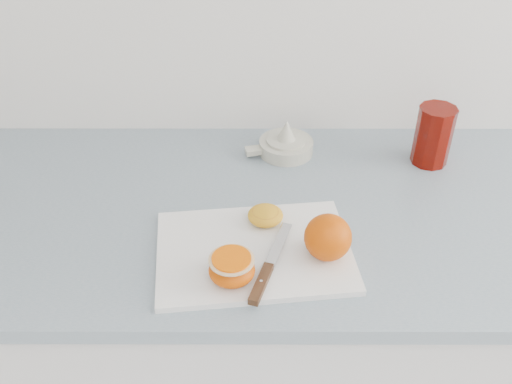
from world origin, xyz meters
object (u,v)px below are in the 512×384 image
(cutting_board, at_px, (254,251))
(half_orange, at_px, (232,269))
(red_tumbler, at_px, (433,138))
(counter, at_px, (321,348))
(citrus_juicer, at_px, (286,144))

(cutting_board, xyz_separation_m, half_orange, (-0.04, -0.07, 0.03))
(half_orange, height_order, red_tumbler, red_tumbler)
(counter, distance_m, citrus_juicer, 0.51)
(cutting_board, distance_m, citrus_juicer, 0.34)
(counter, height_order, red_tumbler, red_tumbler)
(half_orange, bearing_deg, cutting_board, 64.01)
(counter, bearing_deg, half_orange, -132.22)
(counter, height_order, cutting_board, cutting_board)
(half_orange, distance_m, red_tumbler, 0.56)
(cutting_board, xyz_separation_m, citrus_juicer, (0.07, 0.34, 0.02))
(counter, bearing_deg, cutting_board, -138.34)
(counter, height_order, citrus_juicer, citrus_juicer)
(red_tumbler, bearing_deg, citrus_juicer, 173.51)
(cutting_board, bearing_deg, red_tumbler, 38.16)
(half_orange, bearing_deg, counter, 47.78)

